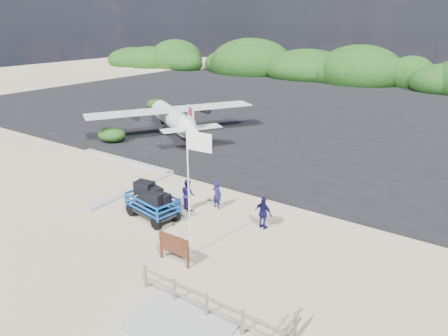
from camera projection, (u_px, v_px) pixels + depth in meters
The scene contains 12 objects.
ground at pixel (173, 219), 21.34m from camera, with size 160.00×160.00×0.00m, color beige.
asphalt_apron at pixel (351, 115), 44.55m from camera, with size 90.00×50.00×0.04m, color #B2B2B2, non-canonical shape.
lagoon at pixel (88, 176), 27.26m from camera, with size 9.00×7.00×0.40m, color #B2B2B2, non-canonical shape.
walkway_pad at pixel (178, 328), 13.79m from camera, with size 3.50×2.50×0.10m, color #B2B2B2, non-canonical shape.
vegetation_band at pixel (400, 86), 63.89m from camera, with size 124.00×8.00×4.40m, color #B2B2B2, non-canonical shape.
fence at pixel (207, 317), 14.30m from camera, with size 6.40×2.00×1.10m, color #B2B2B2, non-canonical shape.
baggage_cart at pixel (153, 218), 21.41m from camera, with size 3.12×1.78×1.56m, color blue, non-canonical shape.
flagpole at pixel (191, 255), 18.07m from camera, with size 1.18×0.49×5.92m, color white, non-canonical shape.
signboard at pixel (175, 263), 17.48m from camera, with size 1.69×0.16×1.39m, color #5A2A19, non-canonical shape.
crew_a at pixel (217, 194), 22.32m from camera, with size 0.60×0.39×1.65m, color #191652.
crew_b at pixel (188, 194), 22.15m from camera, with size 0.87×0.68×1.80m, color #191652.
crew_c at pixel (263, 213), 20.07m from camera, with size 1.02×0.42×1.74m, color #191652.
Camera 1 is at (13.02, -14.18, 9.99)m, focal length 32.00 mm.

